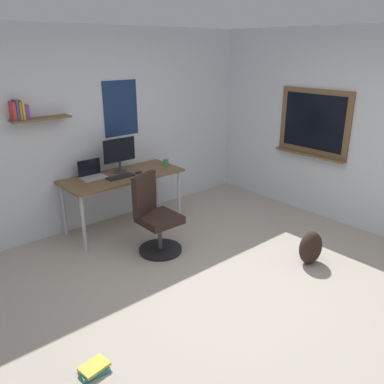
{
  "coord_description": "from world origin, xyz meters",
  "views": [
    {
      "loc": [
        -2.52,
        -2.34,
        2.34
      ],
      "look_at": [
        0.12,
        0.71,
        0.85
      ],
      "focal_mm": 36.98,
      "sensor_mm": 36.0,
      "label": 1
    }
  ],
  "objects_px": {
    "desk": "(123,180)",
    "computer_mouse": "(139,172)",
    "laptop": "(92,173)",
    "monitor_primary": "(119,153)",
    "keyboard": "(121,177)",
    "office_chair": "(155,219)",
    "book_stack_on_floor": "(94,368)",
    "backpack": "(311,248)",
    "coffee_mug": "(166,162)"
  },
  "relations": [
    {
      "from": "office_chair",
      "to": "keyboard",
      "type": "height_order",
      "value": "office_chair"
    },
    {
      "from": "computer_mouse",
      "to": "book_stack_on_floor",
      "type": "relative_size",
      "value": 0.45
    },
    {
      "from": "desk",
      "to": "monitor_primary",
      "type": "relative_size",
      "value": 3.44
    },
    {
      "from": "desk",
      "to": "book_stack_on_floor",
      "type": "distance_m",
      "value": 2.71
    },
    {
      "from": "computer_mouse",
      "to": "backpack",
      "type": "height_order",
      "value": "computer_mouse"
    },
    {
      "from": "office_chair",
      "to": "backpack",
      "type": "xyz_separation_m",
      "value": [
        1.15,
        -1.4,
        -0.21
      ]
    },
    {
      "from": "keyboard",
      "to": "coffee_mug",
      "type": "height_order",
      "value": "coffee_mug"
    },
    {
      "from": "desk",
      "to": "computer_mouse",
      "type": "bearing_deg",
      "value": -22.82
    },
    {
      "from": "office_chair",
      "to": "backpack",
      "type": "relative_size",
      "value": 2.44
    },
    {
      "from": "coffee_mug",
      "to": "book_stack_on_floor",
      "type": "bearing_deg",
      "value": -137.86
    },
    {
      "from": "monitor_primary",
      "to": "computer_mouse",
      "type": "distance_m",
      "value": 0.36
    },
    {
      "from": "monitor_primary",
      "to": "office_chair",
      "type": "bearing_deg",
      "value": -97.74
    },
    {
      "from": "keyboard",
      "to": "computer_mouse",
      "type": "relative_size",
      "value": 3.56
    },
    {
      "from": "desk",
      "to": "backpack",
      "type": "relative_size",
      "value": 4.11
    },
    {
      "from": "computer_mouse",
      "to": "coffee_mug",
      "type": "height_order",
      "value": "coffee_mug"
    },
    {
      "from": "backpack",
      "to": "desk",
      "type": "bearing_deg",
      "value": 115.46
    },
    {
      "from": "desk",
      "to": "laptop",
      "type": "bearing_deg",
      "value": 156.3
    },
    {
      "from": "office_chair",
      "to": "book_stack_on_floor",
      "type": "relative_size",
      "value": 4.07
    },
    {
      "from": "laptop",
      "to": "book_stack_on_floor",
      "type": "distance_m",
      "value": 2.68
    },
    {
      "from": "desk",
      "to": "book_stack_on_floor",
      "type": "xyz_separation_m",
      "value": [
        -1.58,
        -2.1,
        -0.65
      ]
    },
    {
      "from": "monitor_primary",
      "to": "backpack",
      "type": "distance_m",
      "value": 2.69
    },
    {
      "from": "backpack",
      "to": "laptop",
      "type": "bearing_deg",
      "value": 120.74
    },
    {
      "from": "monitor_primary",
      "to": "coffee_mug",
      "type": "bearing_deg",
      "value": -12.31
    },
    {
      "from": "office_chair",
      "to": "keyboard",
      "type": "bearing_deg",
      "value": 89.28
    },
    {
      "from": "desk",
      "to": "keyboard",
      "type": "xyz_separation_m",
      "value": [
        -0.08,
        -0.08,
        0.08
      ]
    },
    {
      "from": "laptop",
      "to": "coffee_mug",
      "type": "relative_size",
      "value": 3.37
    },
    {
      "from": "office_chair",
      "to": "desk",
      "type": "bearing_deg",
      "value": 83.94
    },
    {
      "from": "backpack",
      "to": "coffee_mug",
      "type": "bearing_deg",
      "value": 99.48
    },
    {
      "from": "desk",
      "to": "laptop",
      "type": "xyz_separation_m",
      "value": [
        -0.36,
        0.16,
        0.12
      ]
    },
    {
      "from": "monitor_primary",
      "to": "laptop",
      "type": "bearing_deg",
      "value": 173.11
    },
    {
      "from": "backpack",
      "to": "monitor_primary",
      "type": "bearing_deg",
      "value": 113.6
    },
    {
      "from": "desk",
      "to": "backpack",
      "type": "height_order",
      "value": "desk"
    },
    {
      "from": "backpack",
      "to": "book_stack_on_floor",
      "type": "xyz_separation_m",
      "value": [
        -2.65,
        0.14,
        -0.16
      ]
    },
    {
      "from": "desk",
      "to": "computer_mouse",
      "type": "height_order",
      "value": "computer_mouse"
    },
    {
      "from": "computer_mouse",
      "to": "keyboard",
      "type": "bearing_deg",
      "value": 180.0
    },
    {
      "from": "laptop",
      "to": "computer_mouse",
      "type": "bearing_deg",
      "value": -23.38
    },
    {
      "from": "laptop",
      "to": "coffee_mug",
      "type": "bearing_deg",
      "value": -10.29
    },
    {
      "from": "office_chair",
      "to": "computer_mouse",
      "type": "bearing_deg",
      "value": 69.05
    },
    {
      "from": "monitor_primary",
      "to": "book_stack_on_floor",
      "type": "xyz_separation_m",
      "value": [
        -1.62,
        -2.21,
        -0.98
      ]
    },
    {
      "from": "laptop",
      "to": "desk",
      "type": "bearing_deg",
      "value": -23.7
    },
    {
      "from": "laptop",
      "to": "coffee_mug",
      "type": "height_order",
      "value": "laptop"
    },
    {
      "from": "book_stack_on_floor",
      "to": "office_chair",
      "type": "bearing_deg",
      "value": 40.09
    },
    {
      "from": "backpack",
      "to": "book_stack_on_floor",
      "type": "distance_m",
      "value": 2.66
    },
    {
      "from": "laptop",
      "to": "monitor_primary",
      "type": "bearing_deg",
      "value": -6.89
    },
    {
      "from": "desk",
      "to": "monitor_primary",
      "type": "distance_m",
      "value": 0.36
    },
    {
      "from": "desk",
      "to": "office_chair",
      "type": "distance_m",
      "value": 0.89
    },
    {
      "from": "desk",
      "to": "book_stack_on_floor",
      "type": "bearing_deg",
      "value": -127.05
    },
    {
      "from": "monitor_primary",
      "to": "backpack",
      "type": "bearing_deg",
      "value": -66.4
    },
    {
      "from": "monitor_primary",
      "to": "coffee_mug",
      "type": "relative_size",
      "value": 5.04
    },
    {
      "from": "coffee_mug",
      "to": "desk",
      "type": "bearing_deg",
      "value": 177.19
    }
  ]
}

